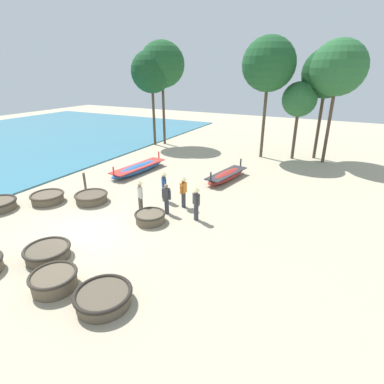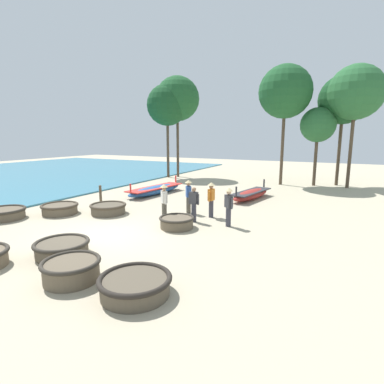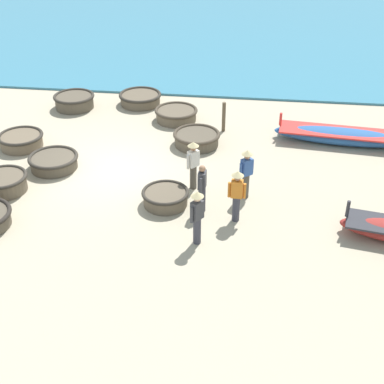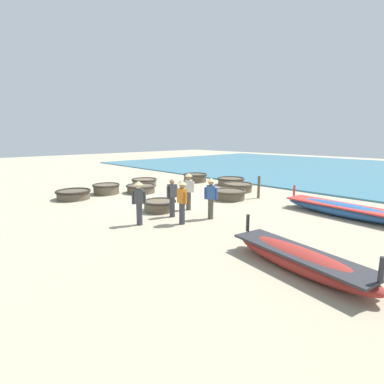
% 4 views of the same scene
% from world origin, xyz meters
% --- Properties ---
extents(ground_plane, '(80.00, 80.00, 0.00)m').
position_xyz_m(ground_plane, '(0.00, 0.00, 0.00)').
color(ground_plane, tan).
extents(sea, '(28.00, 52.00, 0.10)m').
position_xyz_m(sea, '(-20.99, 4.00, 0.05)').
color(sea, teal).
rests_on(sea, ground).
extents(coracle_front_left, '(1.77, 1.77, 0.50)m').
position_xyz_m(coracle_front_left, '(-2.24, 2.65, 0.28)').
color(coracle_front_left, brown).
rests_on(coracle_front_left, ground).
extents(coracle_nearest, '(1.54, 1.54, 0.57)m').
position_xyz_m(coracle_nearest, '(1.80, -3.13, 0.31)').
color(coracle_nearest, brown).
rests_on(coracle_nearest, ground).
extents(coracle_far_left, '(1.77, 1.77, 0.50)m').
position_xyz_m(coracle_far_left, '(-4.36, 1.55, 0.27)').
color(coracle_far_left, brown).
rests_on(coracle_far_left, ground).
extents(coracle_weathered, '(1.85, 1.85, 0.50)m').
position_xyz_m(coracle_weathered, '(-5.87, -0.27, 0.27)').
color(coracle_weathered, brown).
rests_on(coracle_weathered, ground).
extents(coracle_beside_post, '(1.67, 1.67, 0.51)m').
position_xyz_m(coracle_beside_post, '(-1.26, -3.82, 0.28)').
color(coracle_beside_post, brown).
rests_on(coracle_beside_post, ground).
extents(coracle_front_right, '(1.79, 1.79, 0.49)m').
position_xyz_m(coracle_front_right, '(3.77, -2.96, 0.27)').
color(coracle_front_right, brown).
rests_on(coracle_front_right, ground).
extents(coracle_upturned, '(1.48, 1.48, 0.48)m').
position_xyz_m(coracle_upturned, '(1.95, 2.17, 0.26)').
color(coracle_upturned, brown).
rests_on(coracle_upturned, ground).
extents(coracle_center, '(1.75, 1.75, 0.59)m').
position_xyz_m(coracle_center, '(-5.11, -3.00, 0.32)').
color(coracle_center, brown).
rests_on(coracle_center, ground).
extents(coracle_far_right, '(1.73, 1.73, 0.48)m').
position_xyz_m(coracle_far_right, '(0.15, -2.06, 0.26)').
color(coracle_far_right, brown).
rests_on(coracle_far_right, ground).
extents(long_boat_red_hull, '(1.58, 5.11, 1.00)m').
position_xyz_m(long_boat_red_hull, '(-3.08, 8.04, 0.29)').
color(long_boat_red_hull, '#285693').
rests_on(long_boat_red_hull, ground).
extents(long_boat_green_hull, '(1.68, 4.15, 1.02)m').
position_xyz_m(long_boat_green_hull, '(3.02, 9.36, 0.30)').
color(long_boat_green_hull, maroon).
rests_on(long_boat_green_hull, ground).
extents(fisherman_by_coracle, '(0.42, 0.39, 1.67)m').
position_xyz_m(fisherman_by_coracle, '(0.87, 2.91, 0.96)').
color(fisherman_by_coracle, '#4C473D').
rests_on(fisherman_by_coracle, ground).
extents(fisherman_standing_left, '(0.53, 0.24, 1.57)m').
position_xyz_m(fisherman_standing_left, '(2.16, 3.33, 0.84)').
color(fisherman_standing_left, '#383842').
rests_on(fisherman_standing_left, ground).
extents(fisherman_crouching, '(0.44, 0.38, 1.67)m').
position_xyz_m(fisherman_crouching, '(3.78, 3.37, 0.96)').
color(fisherman_crouching, '#383842').
rests_on(fisherman_crouching, ground).
extents(fisherman_with_hat, '(0.39, 0.43, 1.67)m').
position_xyz_m(fisherman_with_hat, '(1.22, 4.61, 0.96)').
color(fisherman_with_hat, '#4C473D').
rests_on(fisherman_with_hat, ground).
extents(fisherman_hauling, '(0.36, 0.53, 1.67)m').
position_xyz_m(fisherman_hauling, '(2.54, 4.38, 0.96)').
color(fisherman_hauling, '#383842').
rests_on(fisherman_hauling, ground).
extents(mooring_post_mid_beach, '(0.14, 0.14, 1.20)m').
position_xyz_m(mooring_post_mid_beach, '(-3.59, 3.55, 0.60)').
color(mooring_post_mid_beach, brown).
rests_on(mooring_post_mid_beach, ground).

